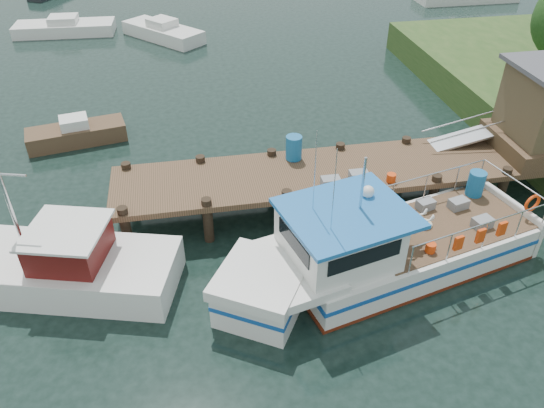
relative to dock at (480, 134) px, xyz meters
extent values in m
plane|color=black|center=(-6.51, -0.01, -2.24)|extent=(160.00, 160.00, 0.00)
cube|color=#4E3725|center=(-4.51, -0.01, -0.94)|extent=(16.00, 3.00, 0.20)
cylinder|color=black|center=(-12.01, -1.31, -1.59)|extent=(0.32, 0.32, 1.90)
cylinder|color=black|center=(-12.01, 1.29, -1.59)|extent=(0.32, 0.32, 1.90)
cylinder|color=black|center=(-9.51, -1.31, -1.59)|extent=(0.32, 0.32, 1.90)
cylinder|color=black|center=(-9.51, 1.29, -1.59)|extent=(0.32, 0.32, 1.90)
cylinder|color=black|center=(-7.01, -1.31, -1.59)|extent=(0.32, 0.32, 1.90)
cylinder|color=black|center=(-7.01, 1.29, -1.59)|extent=(0.32, 0.32, 1.90)
cylinder|color=black|center=(-4.51, -1.31, -1.59)|extent=(0.32, 0.32, 1.90)
cylinder|color=black|center=(-4.51, 1.29, -1.59)|extent=(0.32, 0.32, 1.90)
cylinder|color=black|center=(-2.01, -1.31, -1.59)|extent=(0.32, 0.32, 1.90)
cylinder|color=black|center=(-2.01, 1.29, -1.59)|extent=(0.32, 0.32, 1.90)
cylinder|color=black|center=(0.49, -1.31, -1.59)|extent=(0.32, 0.32, 1.90)
cylinder|color=black|center=(0.49, 1.29, -1.59)|extent=(0.32, 0.32, 1.90)
cylinder|color=black|center=(2.99, 1.29, -1.59)|extent=(0.32, 0.32, 1.90)
cube|color=#4E3725|center=(2.49, -0.01, -0.54)|extent=(3.20, 3.00, 0.60)
cube|color=#A5A8AD|center=(0.19, 0.89, -0.59)|extent=(3.34, 0.90, 0.79)
cylinder|color=silver|center=(0.19, 0.49, -0.09)|extent=(3.34, 0.05, 0.76)
cylinder|color=silver|center=(0.19, 1.29, -0.09)|extent=(3.34, 0.05, 0.76)
cube|color=slate|center=(-5.51, -1.01, -0.68)|extent=(0.60, 0.40, 0.30)
cube|color=slate|center=(-4.51, -0.81, -0.68)|extent=(0.60, 0.40, 0.30)
cylinder|color=red|center=(-3.51, -1.11, -0.69)|extent=(0.30, 0.30, 0.28)
cylinder|color=#155B92|center=(-6.31, 0.89, -0.40)|extent=(0.56, 0.56, 0.85)
cube|color=silver|center=(-3.74, -3.48, -1.69)|extent=(7.67, 4.52, 1.10)
cube|color=silver|center=(-8.39, -4.63, -1.69)|extent=(2.79, 2.79, 1.10)
cube|color=silver|center=(-8.39, -4.63, -1.00)|extent=(3.03, 3.08, 0.34)
cube|color=silver|center=(-7.46, -4.40, -1.02)|extent=(2.52, 3.11, 0.29)
cube|color=#134798|center=(-3.74, -3.48, -1.55)|extent=(7.77, 4.58, 0.13)
cube|color=#134798|center=(-8.39, -4.63, -1.55)|extent=(2.84, 2.84, 0.13)
cube|color=#5F1E0D|center=(-3.74, -3.48, -2.19)|extent=(7.76, 4.56, 0.13)
cube|color=#4E3725|center=(-2.62, -3.20, -1.13)|extent=(5.64, 3.75, 0.04)
cube|color=silver|center=(-0.11, -2.58, -1.59)|extent=(0.88, 2.84, 1.29)
cube|color=silver|center=(-6.16, -4.08, -0.42)|extent=(3.20, 3.06, 1.44)
cube|color=black|center=(-5.86, -5.29, -0.13)|extent=(2.06, 0.54, 0.48)
cube|color=black|center=(-6.46, -2.86, -0.13)|extent=(2.06, 0.54, 0.48)
cube|color=black|center=(-7.47, -4.40, -0.13)|extent=(0.45, 1.68, 0.48)
cube|color=#1C62AE|center=(-5.97, -4.03, 0.35)|extent=(3.83, 3.48, 0.11)
cylinder|color=silver|center=(-5.60, -3.94, 1.16)|extent=(0.09, 0.09, 1.53)
cylinder|color=silver|center=(-6.60, -4.68, 1.54)|extent=(0.03, 0.03, 2.30)
cylinder|color=silver|center=(-6.83, -3.75, 1.54)|extent=(0.03, 0.03, 2.30)
sphere|color=silver|center=(-5.23, -3.45, 0.54)|extent=(0.42, 0.42, 0.34)
cylinder|color=silver|center=(-2.17, -4.45, -0.23)|extent=(4.66, 1.19, 0.04)
cylinder|color=silver|center=(-2.80, -1.88, -0.23)|extent=(4.66, 1.19, 0.04)
cylinder|color=silver|center=(-0.13, -2.59, -0.23)|extent=(0.67, 2.57, 0.04)
cylinder|color=silver|center=(-4.45, -5.01, -0.68)|extent=(0.05, 0.05, 0.91)
cylinder|color=silver|center=(-5.08, -2.45, -0.68)|extent=(0.05, 0.05, 0.91)
cylinder|color=silver|center=(-3.24, -4.72, -0.68)|extent=(0.05, 0.05, 0.91)
cylinder|color=silver|center=(-3.87, -2.15, -0.68)|extent=(0.05, 0.05, 0.91)
cylinder|color=silver|center=(-2.03, -4.42, -0.68)|extent=(0.05, 0.05, 0.91)
cylinder|color=silver|center=(-2.66, -1.85, -0.68)|extent=(0.05, 0.05, 0.91)
cylinder|color=silver|center=(-0.82, -4.12, -0.68)|extent=(0.05, 0.05, 0.91)
cylinder|color=silver|center=(-1.45, -1.55, -0.68)|extent=(0.05, 0.05, 0.91)
cylinder|color=silver|center=(-0.48, -1.31, -0.68)|extent=(0.05, 0.05, 0.91)
cube|color=slate|center=(-1.56, -3.53, -0.97)|extent=(0.65, 0.51, 0.31)
cube|color=slate|center=(-1.81, -2.51, -0.97)|extent=(0.65, 0.51, 0.31)
cube|color=slate|center=(-2.83, -2.36, -0.97)|extent=(0.60, 0.48, 0.31)
cylinder|color=#155B92|center=(-0.97, -1.90, -0.71)|extent=(0.65, 0.65, 0.84)
cylinder|color=red|center=(-3.53, -4.31, -0.99)|extent=(0.35, 0.35, 0.29)
torus|color=#BFB28C|center=(-3.23, -3.15, -1.07)|extent=(0.65, 0.65, 0.11)
torus|color=red|center=(0.09, -3.32, -0.61)|extent=(0.60, 0.24, 0.59)
cube|color=red|center=(-2.95, -4.66, -0.61)|extent=(0.28, 0.16, 0.43)
cube|color=red|center=(-2.21, -4.48, -0.61)|extent=(0.28, 0.16, 0.43)
cube|color=red|center=(-1.46, -4.30, -0.61)|extent=(0.28, 0.16, 0.43)
imported|color=silver|center=(-4.23, -3.89, -0.30)|extent=(0.54, 0.69, 1.69)
cube|color=silver|center=(-13.87, -2.52, -1.73)|extent=(7.09, 4.19, 1.03)
cube|color=#4E0F0D|center=(-13.37, -2.66, -0.75)|extent=(2.28, 2.28, 0.97)
cube|color=silver|center=(-13.37, -2.66, -0.24)|extent=(2.54, 2.54, 0.08)
cylinder|color=silver|center=(-14.65, -2.30, 0.43)|extent=(0.13, 0.13, 3.18)
cube|color=#4E3725|center=(-14.39, 6.15, -1.88)|extent=(4.11, 2.07, 0.72)
cube|color=silver|center=(-14.39, 6.15, -1.33)|extent=(1.26, 1.14, 0.46)
cube|color=silver|center=(-16.78, 21.12, -1.88)|extent=(6.20, 2.37, 0.71)
cube|color=silver|center=(-16.78, 21.12, -1.35)|extent=(1.78, 1.55, 0.46)
cube|color=silver|center=(-10.64, 19.03, -1.85)|extent=(5.09, 5.46, 0.78)
cube|color=silver|center=(-10.64, 19.03, -1.26)|extent=(2.04, 2.06, 0.50)
camera|label=1|loc=(-9.91, -14.63, 8.57)|focal=35.00mm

